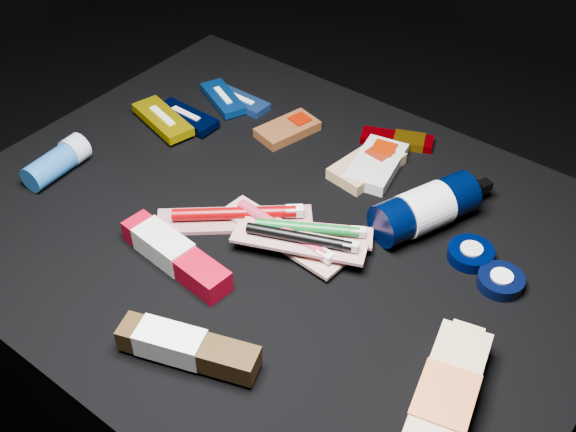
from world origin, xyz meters
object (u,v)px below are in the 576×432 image
Objects in this scene: lotion_bottle at (425,208)px; deodorant_stick at (58,162)px; bodywash_bottle at (447,394)px; toothpaste_carton_red at (172,252)px.

lotion_bottle reaches higher than deodorant_stick.
lotion_bottle is 1.82× the size of deodorant_stick.
deodorant_stick reaches higher than bodywash_bottle.
bodywash_bottle is 0.43m from toothpaste_carton_red.
bodywash_bottle is at bearing 9.18° from toothpaste_carton_red.
bodywash_bottle is at bearing -33.98° from lotion_bottle.
deodorant_stick is 0.29m from toothpaste_carton_red.
toothpaste_carton_red is (-0.25, -0.29, -0.02)m from lotion_bottle.
lotion_bottle is 1.07× the size of bodywash_bottle.
deodorant_stick reaches higher than toothpaste_carton_red.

